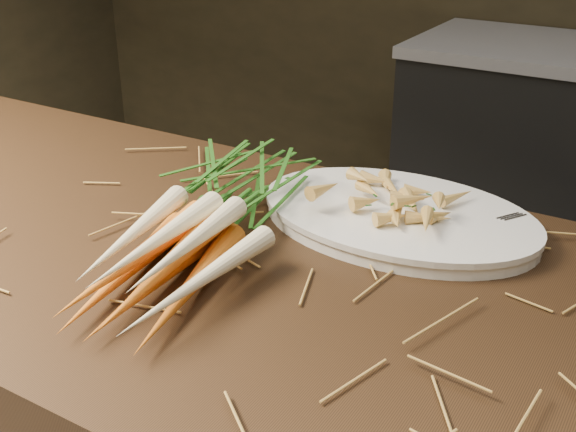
# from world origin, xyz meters

# --- Properties ---
(straw_bedding) EXTENTS (1.40, 0.60, 0.02)m
(straw_bedding) POSITION_xyz_m (0.00, 0.30, 0.91)
(straw_bedding) COLOR olive
(straw_bedding) RESTS_ON main_counter
(root_veg_bunch) EXTENTS (0.24, 0.54, 0.10)m
(root_veg_bunch) POSITION_xyz_m (-0.20, 0.31, 0.95)
(root_veg_bunch) COLOR #C8600D
(root_veg_bunch) RESTS_ON main_counter
(serving_platter) EXTENTS (0.42, 0.28, 0.02)m
(serving_platter) POSITION_xyz_m (-0.01, 0.50, 0.91)
(serving_platter) COLOR white
(serving_platter) RESTS_ON main_counter
(roasted_veg_heap) EXTENTS (0.21, 0.15, 0.05)m
(roasted_veg_heap) POSITION_xyz_m (-0.01, 0.50, 0.95)
(roasted_veg_heap) COLOR gold
(roasted_veg_heap) RESTS_ON serving_platter
(serving_fork) EXTENTS (0.09, 0.14, 0.00)m
(serving_fork) POSITION_xyz_m (0.14, 0.48, 0.92)
(serving_fork) COLOR silver
(serving_fork) RESTS_ON serving_platter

